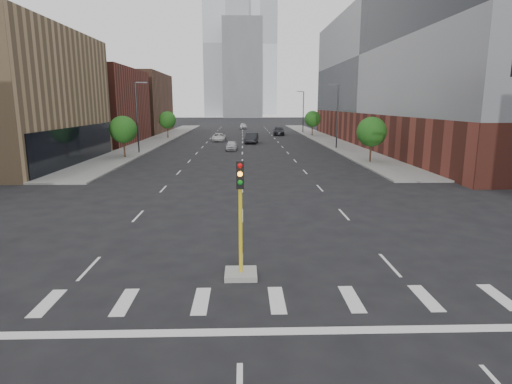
{
  "coord_description": "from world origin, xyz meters",
  "views": [
    {
      "loc": [
        0.12,
        -6.11,
        6.37
      ],
      "look_at": [
        0.68,
        12.6,
        2.5
      ],
      "focal_mm": 30.0,
      "sensor_mm": 36.0,
      "label": 1
    }
  ],
  "objects_px": {
    "car_near_left": "(232,145)",
    "car_distant": "(243,126)",
    "car_deep_right": "(279,131)",
    "car_far_left": "(219,137)",
    "car_mid_right": "(252,138)",
    "median_traffic_signal": "(241,252)"
  },
  "relations": [
    {
      "from": "car_near_left",
      "to": "car_distant",
      "type": "relative_size",
      "value": 0.89
    },
    {
      "from": "car_deep_right",
      "to": "car_far_left",
      "type": "bearing_deg",
      "value": -125.26
    },
    {
      "from": "car_near_left",
      "to": "car_mid_right",
      "type": "height_order",
      "value": "car_mid_right"
    },
    {
      "from": "car_mid_right",
      "to": "car_deep_right",
      "type": "height_order",
      "value": "car_mid_right"
    },
    {
      "from": "car_mid_right",
      "to": "median_traffic_signal",
      "type": "bearing_deg",
      "value": -84.51
    },
    {
      "from": "median_traffic_signal",
      "to": "car_far_left",
      "type": "height_order",
      "value": "median_traffic_signal"
    },
    {
      "from": "median_traffic_signal",
      "to": "car_mid_right",
      "type": "xyz_separation_m",
      "value": [
        1.5,
        55.25,
        -0.11
      ]
    },
    {
      "from": "median_traffic_signal",
      "to": "car_near_left",
      "type": "distance_m",
      "value": 44.72
    },
    {
      "from": "car_deep_right",
      "to": "car_distant",
      "type": "xyz_separation_m",
      "value": [
        -7.37,
        22.66,
        -0.07
      ]
    },
    {
      "from": "median_traffic_signal",
      "to": "car_deep_right",
      "type": "relative_size",
      "value": 0.78
    },
    {
      "from": "car_near_left",
      "to": "car_distant",
      "type": "xyz_separation_m",
      "value": [
        1.6,
        51.58,
        0.08
      ]
    },
    {
      "from": "car_mid_right",
      "to": "car_deep_right",
      "type": "xyz_separation_m",
      "value": [
        5.97,
        18.37,
        -0.04
      ]
    },
    {
      "from": "car_deep_right",
      "to": "car_distant",
      "type": "bearing_deg",
      "value": 111.95
    },
    {
      "from": "median_traffic_signal",
      "to": "car_deep_right",
      "type": "height_order",
      "value": "median_traffic_signal"
    },
    {
      "from": "median_traffic_signal",
      "to": "car_distant",
      "type": "height_order",
      "value": "median_traffic_signal"
    },
    {
      "from": "car_far_left",
      "to": "car_distant",
      "type": "xyz_separation_m",
      "value": [
        4.18,
        36.82,
        0.07
      ]
    },
    {
      "from": "car_near_left",
      "to": "car_deep_right",
      "type": "height_order",
      "value": "car_deep_right"
    },
    {
      "from": "median_traffic_signal",
      "to": "car_mid_right",
      "type": "height_order",
      "value": "median_traffic_signal"
    },
    {
      "from": "car_mid_right",
      "to": "car_distant",
      "type": "bearing_deg",
      "value": 99.0
    },
    {
      "from": "car_mid_right",
      "to": "car_near_left",
      "type": "bearing_deg",
      "value": -98.82
    },
    {
      "from": "car_mid_right",
      "to": "car_deep_right",
      "type": "distance_m",
      "value": 19.32
    },
    {
      "from": "car_far_left",
      "to": "car_deep_right",
      "type": "bearing_deg",
      "value": 51.52
    }
  ]
}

